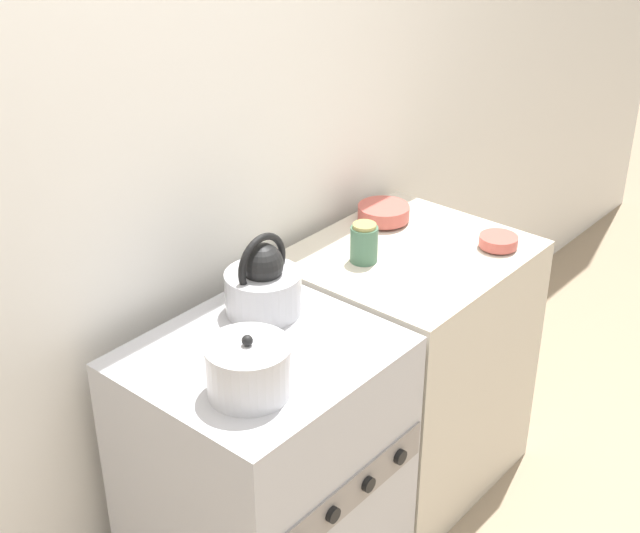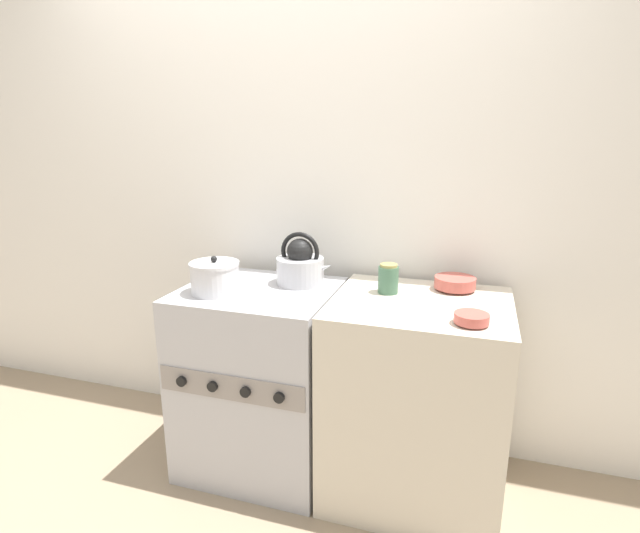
{
  "view_description": "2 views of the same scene",
  "coord_description": "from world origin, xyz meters",
  "px_view_note": "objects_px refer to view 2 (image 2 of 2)",
  "views": [
    {
      "loc": [
        -1.4,
        -1.09,
        2.18
      ],
      "look_at": [
        0.28,
        0.33,
        1.0
      ],
      "focal_mm": 50.0,
      "sensor_mm": 36.0,
      "label": 1
    },
    {
      "loc": [
        0.91,
        -1.64,
        1.55
      ],
      "look_at": [
        0.28,
        0.32,
        1.0
      ],
      "focal_mm": 28.0,
      "sensor_mm": 36.0,
      "label": 2
    }
  ],
  "objects_px": {
    "small_ceramic_bowl": "(472,318)",
    "storage_jar": "(388,279)",
    "cooking_pot": "(215,277)",
    "stove": "(261,378)",
    "kettle": "(301,265)",
    "enamel_bowl": "(455,283)"
  },
  "relations": [
    {
      "from": "small_ceramic_bowl",
      "to": "storage_jar",
      "type": "bearing_deg",
      "value": 141.86
    },
    {
      "from": "cooking_pot",
      "to": "small_ceramic_bowl",
      "type": "relative_size",
      "value": 1.72
    },
    {
      "from": "stove",
      "to": "storage_jar",
      "type": "relative_size",
      "value": 6.86
    },
    {
      "from": "stove",
      "to": "small_ceramic_bowl",
      "type": "relative_size",
      "value": 7.03
    },
    {
      "from": "small_ceramic_bowl",
      "to": "stove",
      "type": "bearing_deg",
      "value": 168.89
    },
    {
      "from": "cooking_pot",
      "to": "kettle",
      "type": "bearing_deg",
      "value": 37.95
    },
    {
      "from": "kettle",
      "to": "small_ceramic_bowl",
      "type": "relative_size",
      "value": 2.14
    },
    {
      "from": "stove",
      "to": "enamel_bowl",
      "type": "xyz_separation_m",
      "value": [
        0.84,
        0.22,
        0.48
      ]
    },
    {
      "from": "kettle",
      "to": "storage_jar",
      "type": "xyz_separation_m",
      "value": [
        0.41,
        -0.04,
        -0.02
      ]
    },
    {
      "from": "cooking_pot",
      "to": "storage_jar",
      "type": "xyz_separation_m",
      "value": [
        0.72,
        0.2,
        0.0
      ]
    },
    {
      "from": "kettle",
      "to": "storage_jar",
      "type": "height_order",
      "value": "kettle"
    },
    {
      "from": "cooking_pot",
      "to": "stove",
      "type": "bearing_deg",
      "value": 35.1
    },
    {
      "from": "kettle",
      "to": "stove",
      "type": "bearing_deg",
      "value": -139.44
    },
    {
      "from": "stove",
      "to": "small_ceramic_bowl",
      "type": "height_order",
      "value": "small_ceramic_bowl"
    },
    {
      "from": "small_ceramic_bowl",
      "to": "storage_jar",
      "type": "distance_m",
      "value": 0.45
    },
    {
      "from": "cooking_pot",
      "to": "storage_jar",
      "type": "bearing_deg",
      "value": 15.7
    },
    {
      "from": "stove",
      "to": "small_ceramic_bowl",
      "type": "distance_m",
      "value": 1.05
    },
    {
      "from": "kettle",
      "to": "storage_jar",
      "type": "bearing_deg",
      "value": -5.27
    },
    {
      "from": "kettle",
      "to": "cooking_pot",
      "type": "relative_size",
      "value": 1.25
    },
    {
      "from": "kettle",
      "to": "cooking_pot",
      "type": "bearing_deg",
      "value": -142.05
    },
    {
      "from": "stove",
      "to": "cooking_pot",
      "type": "bearing_deg",
      "value": -144.9
    },
    {
      "from": "stove",
      "to": "enamel_bowl",
      "type": "height_order",
      "value": "enamel_bowl"
    }
  ]
}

